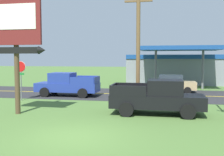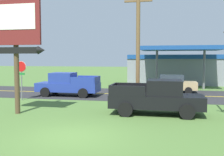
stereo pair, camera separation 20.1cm
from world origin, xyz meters
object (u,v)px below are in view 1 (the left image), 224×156
(motel_sign, at_px, (16,33))
(utility_pole, at_px, (138,40))
(stop_sign, at_px, (21,74))
(pickup_blue_on_road, at_px, (67,85))
(pickup_black_parked_on_lawn, at_px, (158,97))
(gas_station, at_px, (176,68))
(car_tan_near_lane, at_px, (172,84))

(motel_sign, xyz_separation_m, utility_pole, (6.45, 3.77, -0.20))
(stop_sign, xyz_separation_m, pickup_blue_on_road, (2.55, 2.87, -1.06))
(utility_pole, bearing_deg, pickup_black_parked_on_lawn, -58.96)
(utility_pole, xyz_separation_m, pickup_blue_on_road, (-6.30, 3.70, -3.41))
(pickup_black_parked_on_lawn, bearing_deg, gas_station, 84.42)
(utility_pole, height_order, pickup_black_parked_on_lawn, utility_pole)
(utility_pole, bearing_deg, motel_sign, -149.71)
(motel_sign, bearing_deg, gas_station, 64.93)
(pickup_black_parked_on_lawn, distance_m, car_tan_near_lane, 10.02)
(motel_sign, height_order, pickup_black_parked_on_lawn, motel_sign)
(motel_sign, relative_size, pickup_black_parked_on_lawn, 1.28)
(gas_station, distance_m, car_tan_near_lane, 9.34)
(gas_station, bearing_deg, utility_pole, -100.81)
(motel_sign, relative_size, stop_sign, 2.27)
(pickup_black_parked_on_lawn, relative_size, pickup_blue_on_road, 1.00)
(gas_station, distance_m, pickup_blue_on_road, 16.34)
(stop_sign, relative_size, gas_station, 0.25)
(utility_pole, bearing_deg, stop_sign, 174.65)
(motel_sign, bearing_deg, car_tan_near_lane, 52.24)
(car_tan_near_lane, bearing_deg, pickup_black_parked_on_lawn, -96.14)
(pickup_black_parked_on_lawn, distance_m, pickup_blue_on_road, 9.70)
(pickup_black_parked_on_lawn, bearing_deg, car_tan_near_lane, 83.86)
(motel_sign, xyz_separation_m, gas_station, (9.69, 20.71, -2.62))
(gas_station, height_order, pickup_black_parked_on_lawn, gas_station)
(stop_sign, bearing_deg, pickup_blue_on_road, 48.39)
(utility_pole, xyz_separation_m, gas_station, (3.23, 16.94, -2.43))
(stop_sign, relative_size, utility_pole, 0.36)
(gas_station, distance_m, pickup_black_parked_on_lawn, 19.31)
(motel_sign, relative_size, pickup_blue_on_road, 1.29)
(pickup_black_parked_on_lawn, xyz_separation_m, pickup_blue_on_road, (-7.66, 5.96, 0.00))
(stop_sign, bearing_deg, gas_station, 53.12)
(utility_pole, relative_size, pickup_black_parked_on_lawn, 1.56)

